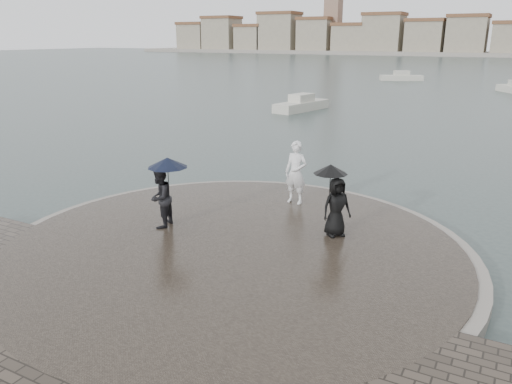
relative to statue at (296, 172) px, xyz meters
The scene contains 8 objects.
ground 7.59m from the statue, 90.24° to the right, with size 400.00×400.00×0.00m, color #2B3835.
kerb_ring 4.15m from the statue, 90.45° to the right, with size 12.50×12.50×0.32m, color gray.
quay_tip 4.14m from the statue, 90.45° to the right, with size 11.90×11.90×0.36m, color #2D261E.
statue is the anchor object (origin of this frame).
visitor_left 4.49m from the statue, 122.82° to the right, with size 1.21×1.14×2.04m.
visitor_right 2.89m from the statue, 44.77° to the right, with size 1.18×1.03×1.95m.
far_skyline 153.43m from the statue, 92.36° to the left, with size 260.00×20.00×37.00m.
boats 40.71m from the statue, 96.06° to the left, with size 19.20×37.08×1.50m.
Camera 1 is at (6.26, -6.84, 5.57)m, focal length 35.00 mm.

